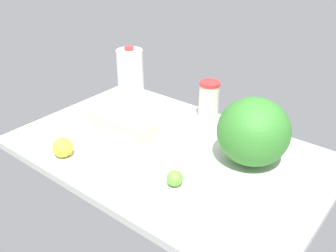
{
  "coord_description": "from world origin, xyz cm",
  "views": [
    {
      "loc": [
        76.16,
        -95.83,
        79.82
      ],
      "look_at": [
        0.0,
        0.0,
        13.0
      ],
      "focal_mm": 40.0,
      "sensor_mm": 36.0,
      "label": 1
    }
  ],
  "objects_px": {
    "tumbler_cup": "(209,101)",
    "watermelon": "(253,132)",
    "egg_carton": "(120,123)",
    "lemon_beside_bowl": "(63,147)",
    "milk_jug": "(130,75)",
    "lime_far_back": "(175,178)"
  },
  "relations": [
    {
      "from": "watermelon",
      "to": "lemon_beside_bowl",
      "type": "height_order",
      "value": "watermelon"
    },
    {
      "from": "tumbler_cup",
      "to": "watermelon",
      "type": "relative_size",
      "value": 0.67
    },
    {
      "from": "egg_carton",
      "to": "milk_jug",
      "type": "height_order",
      "value": "milk_jug"
    },
    {
      "from": "lime_far_back",
      "to": "milk_jug",
      "type": "bearing_deg",
      "value": 144.74
    },
    {
      "from": "tumbler_cup",
      "to": "milk_jug",
      "type": "bearing_deg",
      "value": -172.47
    },
    {
      "from": "milk_jug",
      "to": "lemon_beside_bowl",
      "type": "distance_m",
      "value": 0.56
    },
    {
      "from": "tumbler_cup",
      "to": "lemon_beside_bowl",
      "type": "height_order",
      "value": "tumbler_cup"
    },
    {
      "from": "watermelon",
      "to": "lime_far_back",
      "type": "distance_m",
      "value": 0.33
    },
    {
      "from": "lemon_beside_bowl",
      "to": "egg_carton",
      "type": "bearing_deg",
      "value": 83.74
    },
    {
      "from": "tumbler_cup",
      "to": "watermelon",
      "type": "height_order",
      "value": "watermelon"
    },
    {
      "from": "tumbler_cup",
      "to": "egg_carton",
      "type": "distance_m",
      "value": 0.4
    },
    {
      "from": "egg_carton",
      "to": "lemon_beside_bowl",
      "type": "bearing_deg",
      "value": -95.29
    },
    {
      "from": "tumbler_cup",
      "to": "egg_carton",
      "type": "relative_size",
      "value": 0.51
    },
    {
      "from": "tumbler_cup",
      "to": "egg_carton",
      "type": "bearing_deg",
      "value": -124.96
    },
    {
      "from": "tumbler_cup",
      "to": "watermelon",
      "type": "bearing_deg",
      "value": -31.32
    },
    {
      "from": "tumbler_cup",
      "to": "lime_far_back",
      "type": "height_order",
      "value": "tumbler_cup"
    },
    {
      "from": "tumbler_cup",
      "to": "lime_far_back",
      "type": "bearing_deg",
      "value": -69.48
    },
    {
      "from": "egg_carton",
      "to": "watermelon",
      "type": "distance_m",
      "value": 0.55
    },
    {
      "from": "tumbler_cup",
      "to": "watermelon",
      "type": "distance_m",
      "value": 0.36
    },
    {
      "from": "watermelon",
      "to": "lemon_beside_bowl",
      "type": "xyz_separation_m",
      "value": [
        -0.56,
        -0.4,
        -0.08
      ]
    },
    {
      "from": "egg_carton",
      "to": "lime_far_back",
      "type": "bearing_deg",
      "value": -19.31
    },
    {
      "from": "tumbler_cup",
      "to": "egg_carton",
      "type": "xyz_separation_m",
      "value": [
        -0.23,
        -0.32,
        -0.05
      ]
    }
  ]
}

